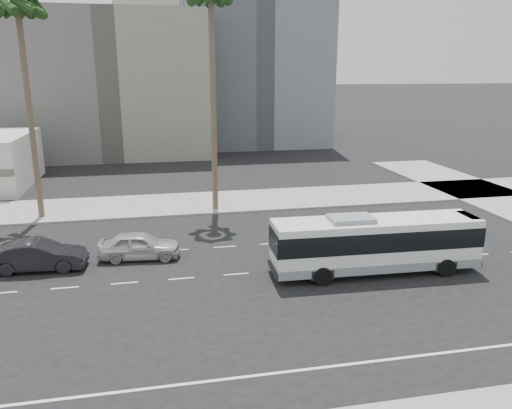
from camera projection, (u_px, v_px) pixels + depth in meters
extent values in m
plane|color=black|center=(288.00, 270.00, 28.17)|extent=(700.00, 700.00, 0.00)
cube|color=gray|center=(241.00, 201.00, 42.81)|extent=(120.00, 7.00, 0.15)
cube|color=slate|center=(114.00, 85.00, 66.06)|extent=(24.00, 18.00, 18.00)
cube|color=#565862|center=(251.00, 56.00, 75.48)|extent=(20.00, 20.00, 26.00)
cube|color=beige|center=(160.00, 47.00, 258.46)|extent=(42.00, 42.00, 44.00)
cube|color=slate|center=(256.00, 19.00, 245.19)|extent=(26.00, 26.00, 70.00)
cube|color=slate|center=(289.00, 34.00, 279.69)|extent=(22.00, 22.00, 60.00)
cube|color=silver|center=(375.00, 242.00, 27.49)|extent=(11.52, 2.88, 2.56)
cube|color=black|center=(376.00, 236.00, 27.40)|extent=(11.58, 2.94, 1.09)
cube|color=gray|center=(374.00, 261.00, 27.79)|extent=(11.54, 2.92, 0.49)
cube|color=gray|center=(351.00, 219.00, 26.85)|extent=(2.42, 1.65, 0.30)
cube|color=#262628|center=(466.00, 217.00, 28.24)|extent=(0.65, 1.79, 0.30)
cylinder|color=black|center=(446.00, 267.00, 27.34)|extent=(0.99, 0.30, 0.99)
cylinder|color=black|center=(422.00, 251.00, 29.73)|extent=(0.99, 0.30, 0.99)
cylinder|color=black|center=(324.00, 277.00, 25.99)|extent=(0.99, 0.30, 0.99)
cylinder|color=black|center=(310.00, 260.00, 28.38)|extent=(0.99, 0.30, 0.99)
imported|color=#AFAFAF|center=(140.00, 245.00, 29.75)|extent=(2.38, 4.95, 1.63)
imported|color=black|center=(39.00, 256.00, 28.01)|extent=(2.11, 5.23, 1.69)
cylinder|color=brown|center=(213.00, 110.00, 38.13)|extent=(0.44, 0.44, 15.99)
cylinder|color=brown|center=(31.00, 119.00, 36.07)|extent=(0.47, 0.47, 14.96)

